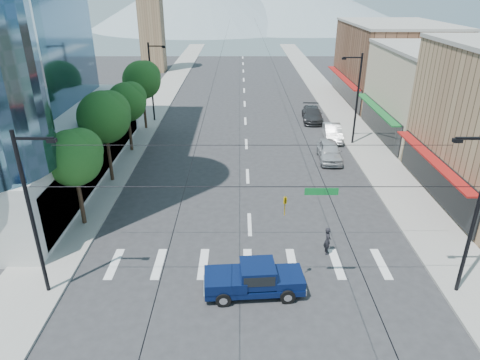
{
  "coord_description": "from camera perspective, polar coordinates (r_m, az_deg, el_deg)",
  "views": [
    {
      "loc": [
        -0.67,
        -19.12,
        14.9
      ],
      "look_at": [
        -0.65,
        6.71,
        3.0
      ],
      "focal_mm": 32.0,
      "sensor_mm": 36.0,
      "label": 1
    }
  ],
  "objects": [
    {
      "name": "shop_far",
      "position": [
        63.41,
        19.63,
        14.38
      ],
      "size": [
        12.0,
        18.0,
        10.0
      ],
      "primitive_type": "cube",
      "color": "brown",
      "rests_on": "ground"
    },
    {
      "name": "sidewalk_left",
      "position": [
        61.99,
        -10.75,
        10.47
      ],
      "size": [
        4.0,
        120.0,
        0.15
      ],
      "primitive_type": "cube",
      "color": "gray",
      "rests_on": "ground"
    },
    {
      "name": "sidewalk_right",
      "position": [
        62.25,
        11.91,
        10.43
      ],
      "size": [
        4.0,
        120.0,
        0.15
      ],
      "primitive_type": "cube",
      "color": "gray",
      "rests_on": "ground"
    },
    {
      "name": "tree_far",
      "position": [
        48.28,
        -12.81,
        13.03
      ],
      "size": [
        4.09,
        4.09,
        7.52
      ],
      "color": "black",
      "rests_on": "ground"
    },
    {
      "name": "signal_rig",
      "position": [
        20.84,
        2.35,
        -4.77
      ],
      "size": [
        21.8,
        0.2,
        9.0
      ],
      "color": "black",
      "rests_on": "ground"
    },
    {
      "name": "lamp_pole_ne",
      "position": [
        43.8,
        15.24,
        10.74
      ],
      "size": [
        2.0,
        0.25,
        9.0
      ],
      "color": "black",
      "rests_on": "ground"
    },
    {
      "name": "pedestrian",
      "position": [
        26.39,
        11.58,
        -7.92
      ],
      "size": [
        0.44,
        0.65,
        1.77
      ],
      "primitive_type": "imported",
      "rotation": [
        0.0,
        0.0,
        1.59
      ],
      "color": "black",
      "rests_on": "ground"
    },
    {
      "name": "tree_midnear",
      "position": [
        35.11,
        -17.45,
        8.23
      ],
      "size": [
        4.09,
        4.09,
        7.52
      ],
      "color": "black",
      "rests_on": "ground"
    },
    {
      "name": "tree_midfar",
      "position": [
        41.76,
        -14.69,
        10.22
      ],
      "size": [
        3.65,
        3.64,
        6.71
      ],
      "color": "black",
      "rests_on": "ground"
    },
    {
      "name": "tree_near",
      "position": [
        29.02,
        -21.07,
        3.06
      ],
      "size": [
        3.65,
        3.64,
        6.71
      ],
      "color": "black",
      "rests_on": "ground"
    },
    {
      "name": "pickup_truck",
      "position": [
        22.84,
        1.81,
        -13.0
      ],
      "size": [
        5.38,
        2.35,
        1.78
      ],
      "rotation": [
        0.0,
        0.0,
        0.07
      ],
      "color": "#08153E",
      "rests_on": "ground"
    },
    {
      "name": "clock_tower",
      "position": [
        82.76,
        -11.89,
        21.3
      ],
      "size": [
        4.8,
        4.8,
        20.4
      ],
      "color": "#8C6B4C",
      "rests_on": "ground"
    },
    {
      "name": "mountain_right",
      "position": [
        180.4,
        7.1,
        22.69
      ],
      "size": [
        90.0,
        90.0,
        18.0
      ],
      "primitive_type": "cone",
      "color": "gray",
      "rests_on": "ground"
    },
    {
      "name": "parked_car_mid",
      "position": [
        45.8,
        12.23,
        6.23
      ],
      "size": [
        2.04,
        4.92,
        1.58
      ],
      "primitive_type": "imported",
      "rotation": [
        0.0,
        0.0,
        -0.08
      ],
      "color": "silver",
      "rests_on": "ground"
    },
    {
      "name": "shop_mid",
      "position": [
        48.93,
        25.37,
        10.12
      ],
      "size": [
        12.0,
        14.0,
        9.0
      ],
      "primitive_type": "cube",
      "color": "tan",
      "rests_on": "ground"
    },
    {
      "name": "lamp_pole_nw",
      "position": [
        51.11,
        -11.62,
        13.01
      ],
      "size": [
        2.0,
        0.25,
        9.0
      ],
      "color": "black",
      "rests_on": "ground"
    },
    {
      "name": "ground",
      "position": [
        24.25,
        1.59,
        -13.19
      ],
      "size": [
        160.0,
        160.0,
        0.0
      ],
      "primitive_type": "plane",
      "color": "#28282B",
      "rests_on": "ground"
    },
    {
      "name": "parked_car_far",
      "position": [
        51.94,
        9.61,
        8.64
      ],
      "size": [
        2.63,
        5.68,
        1.61
      ],
      "primitive_type": "imported",
      "rotation": [
        0.0,
        0.0,
        -0.07
      ],
      "color": "#303033",
      "rests_on": "ground"
    },
    {
      "name": "parked_car_near",
      "position": [
        40.29,
        11.84,
        3.79
      ],
      "size": [
        2.3,
        5.11,
        1.7
      ],
      "primitive_type": "imported",
      "rotation": [
        0.0,
        0.0,
        -0.06
      ],
      "color": "#B9BABE",
      "rests_on": "ground"
    }
  ]
}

